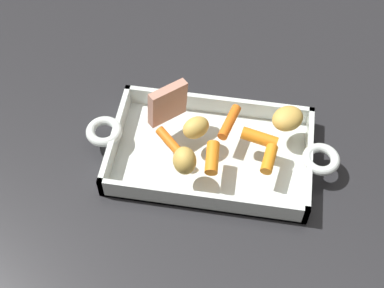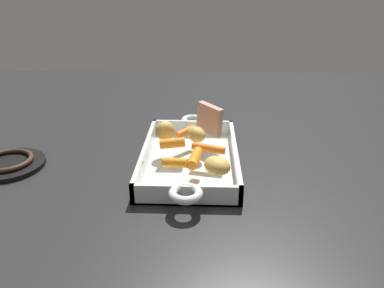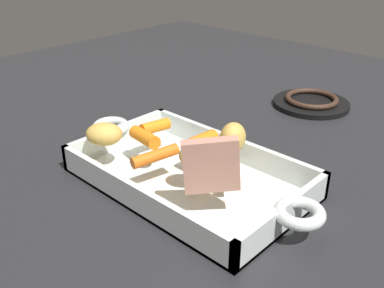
% 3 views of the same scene
% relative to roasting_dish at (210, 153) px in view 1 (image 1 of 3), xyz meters
% --- Properties ---
extents(ground_plane, '(1.69, 1.69, 0.00)m').
position_rel_roasting_dish_xyz_m(ground_plane, '(0.00, 0.00, -0.01)').
color(ground_plane, '#232326').
extents(roasting_dish, '(0.42, 0.20, 0.04)m').
position_rel_roasting_dish_xyz_m(roasting_dish, '(0.00, 0.00, 0.00)').
color(roasting_dish, silver).
rests_on(roasting_dish, ground_plane).
extents(roast_slice_outer, '(0.06, 0.06, 0.07)m').
position_rel_roasting_dish_xyz_m(roast_slice_outer, '(0.08, -0.04, 0.06)').
color(roast_slice_outer, tan).
rests_on(roast_slice_outer, roasting_dish).
extents(baby_carrot_southeast, '(0.06, 0.03, 0.02)m').
position_rel_roasting_dish_xyz_m(baby_carrot_southeast, '(-0.08, -0.01, 0.04)').
color(baby_carrot_southeast, orange).
rests_on(baby_carrot_southeast, roasting_dish).
extents(baby_carrot_center_left, '(0.03, 0.05, 0.02)m').
position_rel_roasting_dish_xyz_m(baby_carrot_center_left, '(-0.09, 0.02, 0.04)').
color(baby_carrot_center_left, orange).
rests_on(baby_carrot_center_left, roasting_dish).
extents(baby_carrot_long, '(0.05, 0.05, 0.02)m').
position_rel_roasting_dish_xyz_m(baby_carrot_long, '(0.07, 0.01, 0.04)').
color(baby_carrot_long, orange).
rests_on(baby_carrot_long, roasting_dish).
extents(baby_carrot_short, '(0.03, 0.07, 0.02)m').
position_rel_roasting_dish_xyz_m(baby_carrot_short, '(-0.03, -0.04, 0.04)').
color(baby_carrot_short, orange).
rests_on(baby_carrot_short, roasting_dish).
extents(baby_carrot_northeast, '(0.02, 0.06, 0.03)m').
position_rel_roasting_dish_xyz_m(baby_carrot_northeast, '(-0.01, 0.04, 0.04)').
color(baby_carrot_northeast, orange).
rests_on(baby_carrot_northeast, roasting_dish).
extents(potato_golden_large, '(0.05, 0.05, 0.04)m').
position_rel_roasting_dish_xyz_m(potato_golden_large, '(0.03, 0.06, 0.05)').
color(potato_golden_large, gold).
rests_on(potato_golden_large, roasting_dish).
extents(potato_corner, '(0.07, 0.07, 0.03)m').
position_rel_roasting_dish_xyz_m(potato_corner, '(-0.12, -0.06, 0.05)').
color(potato_corner, gold).
rests_on(potato_corner, roasting_dish).
extents(potato_golden_small, '(0.06, 0.06, 0.03)m').
position_rel_roasting_dish_xyz_m(potato_golden_small, '(0.03, -0.01, 0.05)').
color(potato_golden_small, gold).
rests_on(potato_golden_small, roasting_dish).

